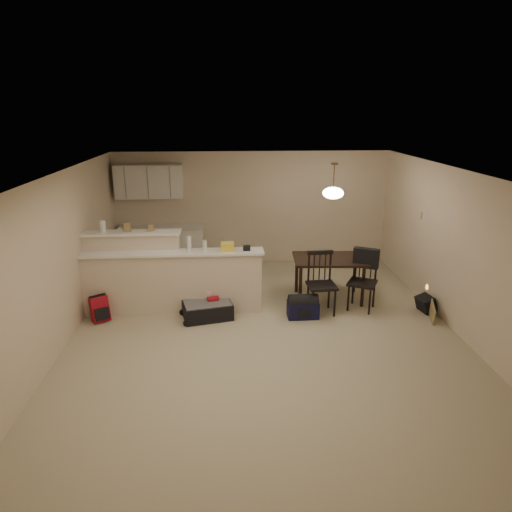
{
  "coord_description": "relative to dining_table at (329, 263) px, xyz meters",
  "views": [
    {
      "loc": [
        -0.56,
        -6.44,
        3.37
      ],
      "look_at": [
        -0.1,
        0.7,
        1.05
      ],
      "focal_mm": 32.0,
      "sensor_mm": 36.0,
      "label": 1
    }
  ],
  "objects": [
    {
      "name": "small_box",
      "position": [
        -3.13,
        -0.15,
        0.75
      ],
      "size": [
        0.08,
        0.06,
        0.12
      ],
      "primitive_type": "cube",
      "color": "olive",
      "rests_on": "breakfast_bar"
    },
    {
      "name": "dining_chair_far",
      "position": [
        0.48,
        -0.47,
        -0.18
      ],
      "size": [
        0.61,
        0.6,
        1.04
      ],
      "primitive_type": null,
      "rotation": [
        0.0,
        0.0,
        -0.5
      ],
      "color": "black",
      "rests_on": "ground"
    },
    {
      "name": "cereal_box",
      "position": [
        -3.51,
        -0.15,
        0.77
      ],
      "size": [
        0.1,
        0.07,
        0.16
      ],
      "primitive_type": "cube",
      "color": "olive",
      "rests_on": "breakfast_bar"
    },
    {
      "name": "bottle_b",
      "position": [
        -2.21,
        -0.37,
        0.48
      ],
      "size": [
        0.06,
        0.06,
        0.18
      ],
      "primitive_type": "cylinder",
      "color": "silver",
      "rests_on": "breakfast_bar"
    },
    {
      "name": "suitcase",
      "position": [
        -2.19,
        -0.66,
        -0.57
      ],
      "size": [
        0.89,
        0.68,
        0.27
      ],
      "primitive_type": "cube",
      "rotation": [
        0.0,
        0.0,
        0.23
      ],
      "color": "black",
      "rests_on": "ground"
    },
    {
      "name": "extra_item_x",
      "position": [
        -1.84,
        -0.37,
        0.46
      ],
      "size": [
        0.07,
        0.07,
        0.14
      ],
      "primitive_type": "cylinder",
      "color": "silver",
      "rests_on": "breakfast_bar"
    },
    {
      "name": "upper_cabinets",
      "position": [
        -3.47,
        2.05,
        1.2
      ],
      "size": [
        1.4,
        0.34,
        0.7
      ],
      "primitive_type": "cube",
      "color": "white",
      "rests_on": "room"
    },
    {
      "name": "pouch",
      "position": [
        -1.52,
        -0.37,
        0.43
      ],
      "size": [
        0.12,
        0.1,
        0.08
      ],
      "primitive_type": "cube",
      "color": "olive",
      "rests_on": "breakfast_bar"
    },
    {
      "name": "black_daypack",
      "position": [
        1.58,
        -0.66,
        -0.56
      ],
      "size": [
        0.27,
        0.35,
        0.28
      ],
      "primitive_type": "cube",
      "rotation": [
        0.0,
        0.0,
        1.75
      ],
      "color": "black",
      "rests_on": "ground"
    },
    {
      "name": "jar",
      "position": [
        -3.92,
        -0.15,
        0.79
      ],
      "size": [
        0.1,
        0.1,
        0.2
      ],
      "primitive_type": "cylinder",
      "color": "silver",
      "rests_on": "breakfast_bar"
    },
    {
      "name": "room",
      "position": [
        -1.27,
        -1.27,
        0.55
      ],
      "size": [
        7.0,
        7.02,
        2.5
      ],
      "color": "#B3A88A",
      "rests_on": "ground"
    },
    {
      "name": "dining_table",
      "position": [
        0.0,
        0.0,
        0.0
      ],
      "size": [
        1.32,
        0.92,
        0.8
      ],
      "rotation": [
        0.0,
        0.0,
        -0.05
      ],
      "color": "black",
      "rests_on": "ground"
    },
    {
      "name": "cardboard_sheet",
      "position": [
        1.53,
        -1.03,
        -0.55
      ],
      "size": [
        0.12,
        0.39,
        0.3
      ],
      "primitive_type": "cube",
      "rotation": [
        0.0,
        0.0,
        1.32
      ],
      "color": "olive",
      "rests_on": "ground"
    },
    {
      "name": "breakfast_bar",
      "position": [
        -3.03,
        -0.29,
        -0.09
      ],
      "size": [
        3.08,
        0.58,
        1.39
      ],
      "color": "beige",
      "rests_on": "ground"
    },
    {
      "name": "bottle_a",
      "position": [
        -2.48,
        -0.37,
        0.52
      ],
      "size": [
        0.07,
        0.07,
        0.26
      ],
      "primitive_type": "cylinder",
      "color": "silver",
      "rests_on": "breakfast_bar"
    },
    {
      "name": "dining_chair_near",
      "position": [
        -0.25,
        -0.59,
        -0.17
      ],
      "size": [
        0.5,
        0.47,
        1.07
      ],
      "primitive_type": null,
      "rotation": [
        0.0,
        0.0,
        0.06
      ],
      "color": "black",
      "rests_on": "ground"
    },
    {
      "name": "bag_lump",
      "position": [
        -1.84,
        -0.37,
        0.46
      ],
      "size": [
        0.22,
        0.18,
        0.14
      ],
      "primitive_type": "cube",
      "color": "olive",
      "rests_on": "breakfast_bar"
    },
    {
      "name": "kitchen_counter",
      "position": [
        -3.27,
        1.92,
        -0.25
      ],
      "size": [
        1.8,
        0.6,
        0.9
      ],
      "primitive_type": "cube",
      "color": "white",
      "rests_on": "ground"
    },
    {
      "name": "thermostat",
      "position": [
        1.72,
        0.28,
        0.8
      ],
      "size": [
        0.02,
        0.12,
        0.12
      ],
      "primitive_type": "cube",
      "color": "beige",
      "rests_on": "room"
    },
    {
      "name": "red_backpack",
      "position": [
        -3.97,
        -0.66,
        -0.49
      ],
      "size": [
        0.33,
        0.3,
        0.42
      ],
      "primitive_type": "cube",
      "rotation": [
        0.0,
        0.0,
        0.56
      ],
      "color": "maroon",
      "rests_on": "ground"
    },
    {
      "name": "pendant_lamp",
      "position": [
        -0.0,
        -0.0,
        1.29
      ],
      "size": [
        0.36,
        0.36,
        0.62
      ],
      "color": "brown",
      "rests_on": "room"
    },
    {
      "name": "navy_duffel",
      "position": [
        -0.59,
        -0.74,
        -0.56
      ],
      "size": [
        0.52,
        0.29,
        0.28
      ],
      "primitive_type": "cube",
      "rotation": [
        0.0,
        0.0,
        0.01
      ],
      "color": "#101135",
      "rests_on": "ground"
    }
  ]
}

